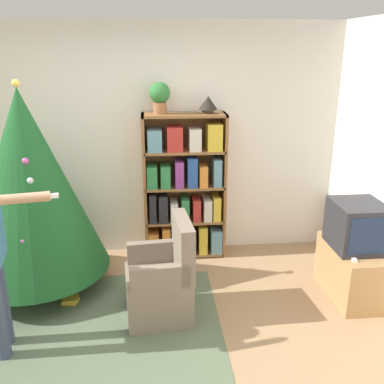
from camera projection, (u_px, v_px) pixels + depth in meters
name	position (u px, v px, depth m)	size (l,w,h in m)	color
ground_plane	(127.00, 350.00, 3.44)	(14.00, 14.00, 0.00)	#9E7A56
wall_back	(130.00, 143.00, 4.81)	(8.00, 0.10, 2.60)	silver
area_rug	(87.00, 330.00, 3.68)	(2.31, 1.85, 0.01)	#56664C
bookshelf	(184.00, 191.00, 4.81)	(0.91, 0.31, 1.65)	brown
tv_stand	(351.00, 271.00, 4.15)	(0.41, 0.80, 0.51)	tan
television	(357.00, 226.00, 3.99)	(0.45, 0.50, 0.45)	#28282D
game_remote	(353.00, 258.00, 3.82)	(0.04, 0.12, 0.02)	white
christmas_tree	(28.00, 183.00, 4.02)	(1.41, 1.41, 2.05)	#4C3323
armchair	(163.00, 283.00, 3.81)	(0.62, 0.61, 0.92)	#7A6B5B
potted_plant	(160.00, 96.00, 4.45)	(0.22, 0.22, 0.33)	#935B38
table_lamp	(208.00, 104.00, 4.53)	(0.20, 0.20, 0.18)	#473828
book_pile_near_tree	(71.00, 300.00, 4.08)	(0.16, 0.16, 0.05)	gold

